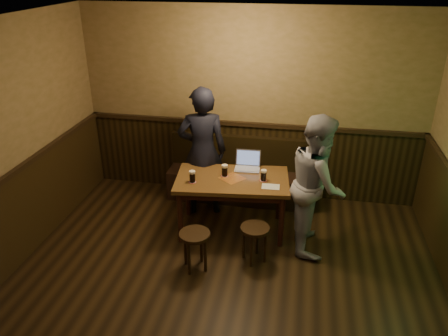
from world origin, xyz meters
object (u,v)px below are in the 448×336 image
bench (242,180)px  pub_table (232,185)px  stool_right (255,234)px  person_grey (317,184)px  pint_left (192,177)px  stool_left (195,240)px  person_suit (202,152)px  laptop (248,164)px  pint_mid (225,170)px  pint_right (264,175)px

bench → pub_table: 0.95m
stool_right → person_grey: (0.69, 0.47, 0.50)m
pub_table → pint_left: pint_left is taller
stool_right → stool_left: bearing=-157.4°
bench → person_suit: person_suit is taller
stool_right → pint_left: size_ratio=2.99×
stool_right → laptop: laptop is taller
pub_table → person_suit: bearing=132.8°
pub_table → stool_right: pub_table is taller
pub_table → pint_left: (-0.48, -0.20, 0.18)m
pint_mid → laptop: size_ratio=0.47×
pub_table → laptop: (0.15, 0.34, 0.16)m
pint_left → person_suit: (-0.01, 0.63, 0.07)m
person_grey → laptop: bearing=57.9°
stool_left → person_suit: 1.44m
pint_left → stool_right: bearing=-25.9°
stool_left → pint_mid: size_ratio=3.04×
bench → person_suit: 0.91m
pub_table → stool_left: bearing=-113.9°
bench → laptop: bearing=-74.3°
pint_right → person_grey: person_grey is taller
stool_right → pint_left: 1.07m
pub_table → stool_right: 0.78m
stool_right → pint_left: pint_left is taller
pint_mid → laptop: bearing=48.4°
pint_left → pint_mid: (0.37, 0.24, 0.00)m
bench → pint_mid: 1.00m
laptop → person_grey: 1.04m
laptop → person_suit: person_suit is taller
stool_right → pint_mid: (-0.49, 0.66, 0.48)m
pint_left → bench: bearing=66.1°
stool_right → laptop: size_ratio=1.38×
stool_left → laptop: laptop is taller
pint_mid → pint_left: bearing=-146.6°
stool_right → pint_mid: size_ratio=2.93×
bench → stool_right: 1.55m
laptop → person_grey: person_grey is taller
stool_left → pint_left: size_ratio=3.10×
pint_right → person_suit: bearing=154.8°
pint_left → laptop: (0.63, 0.54, -0.02)m
pub_table → person_suit: person_suit is taller
stool_left → pint_right: pint_right is taller
pint_left → pint_mid: 0.44m
pub_table → pint_mid: (-0.11, 0.05, 0.18)m
pint_right → laptop: bearing=127.0°
pub_table → person_grey: size_ratio=0.88×
stool_left → laptop: bearing=70.4°
person_grey → person_suit: bearing=65.6°
pub_table → pint_right: (0.40, 0.01, 0.18)m
pub_table → person_suit: (-0.49, 0.43, 0.25)m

